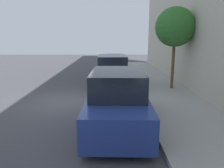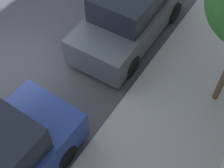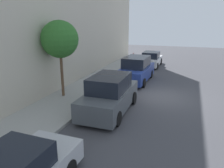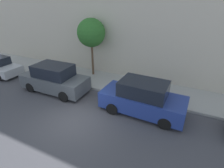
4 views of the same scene
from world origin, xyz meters
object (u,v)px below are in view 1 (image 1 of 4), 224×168
street_tree (175,27)px  parked_suv_third (112,72)px  parked_suv_second (117,101)px  parked_sedan_fourth (114,63)px

street_tree → parked_suv_third: bearing=163.7°
parked_suv_second → parked_sedan_fourth: size_ratio=1.07×
parked_suv_second → street_tree: street_tree is taller
parked_sedan_fourth → street_tree: 8.92m
parked_suv_third → street_tree: 4.56m
parked_suv_second → parked_sedan_fourth: parked_suv_second is taller
parked_suv_second → street_tree: 6.91m
parked_suv_second → parked_suv_third: bearing=91.1°
parked_suv_third → street_tree: street_tree is taller
parked_suv_second → parked_suv_third: 6.40m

